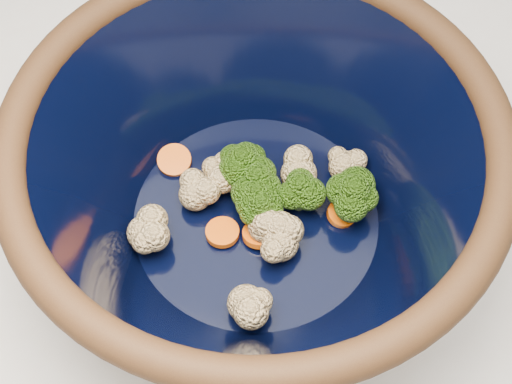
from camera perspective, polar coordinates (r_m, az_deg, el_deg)
The scene contains 2 objects.
mixing_bowl at distance 0.59m, azimuth 0.00°, elevation 0.86°, with size 0.46×0.46×0.17m.
vegetable_pile at distance 0.62m, azimuth 0.84°, elevation -0.41°, with size 0.21×0.19×0.05m.
Camera 1 is at (0.10, -0.19, 1.49)m, focal length 50.00 mm.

